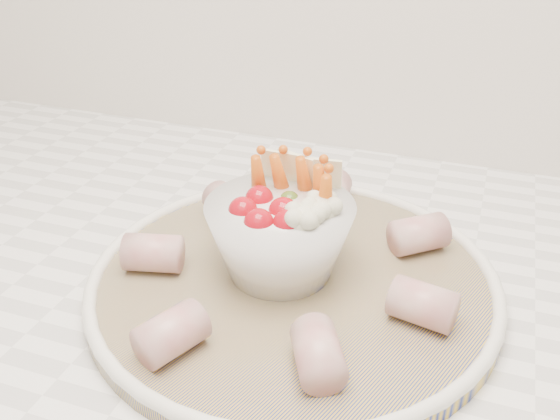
% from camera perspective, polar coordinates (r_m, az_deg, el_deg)
% --- Properties ---
extents(serving_platter, '(0.47, 0.47, 0.02)m').
position_cam_1_polar(serving_platter, '(0.56, 1.23, -6.43)').
color(serving_platter, navy).
rests_on(serving_platter, kitchen_counter).
extents(veggie_bowl, '(0.13, 0.13, 0.10)m').
position_cam_1_polar(veggie_bowl, '(0.55, 0.14, -2.10)').
color(veggie_bowl, white).
rests_on(veggie_bowl, serving_platter).
extents(cured_meat_rolls, '(0.30, 0.31, 0.03)m').
position_cam_1_polar(cured_meat_rolls, '(0.55, 1.16, -4.58)').
color(cured_meat_rolls, '#B55255').
rests_on(cured_meat_rolls, serving_platter).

